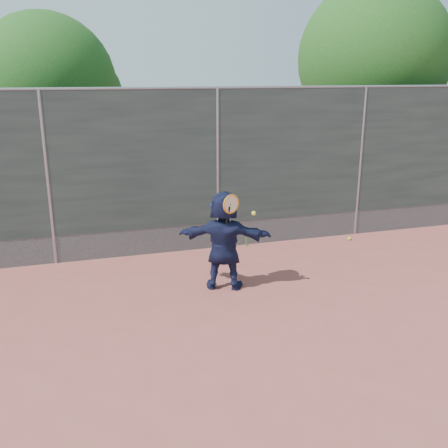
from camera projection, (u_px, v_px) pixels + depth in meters
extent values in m
plane|color=#9E4C42|center=(291.00, 333.00, 6.50)|extent=(80.00, 80.00, 0.00)
imported|color=#161C3D|center=(224.00, 240.00, 7.67)|extent=(1.51, 0.96, 1.56)
sphere|color=yellow|center=(349.00, 238.00, 10.11)|extent=(0.07, 0.07, 0.07)
cube|color=#38423D|center=(217.00, 158.00, 9.21)|extent=(20.00, 0.04, 2.50)
cube|color=slate|center=(218.00, 235.00, 9.64)|extent=(20.00, 0.03, 0.50)
cylinder|color=gray|center=(217.00, 88.00, 8.84)|extent=(20.00, 0.05, 0.05)
cylinder|color=gray|center=(48.00, 180.00, 8.46)|extent=(0.06, 0.06, 3.00)
cylinder|color=gray|center=(218.00, 171.00, 9.28)|extent=(0.06, 0.06, 3.00)
cylinder|color=gray|center=(360.00, 163.00, 10.09)|extent=(0.06, 0.06, 3.00)
torus|color=orange|center=(231.00, 204.00, 7.32)|extent=(0.28, 0.13, 0.29)
cylinder|color=beige|center=(231.00, 204.00, 7.32)|extent=(0.24, 0.09, 0.25)
cylinder|color=black|center=(227.00, 217.00, 7.38)|extent=(0.07, 0.13, 0.33)
sphere|color=yellow|center=(254.00, 213.00, 7.42)|extent=(0.07, 0.07, 0.07)
cylinder|color=#382314|center=(365.00, 154.00, 12.58)|extent=(0.28, 0.28, 2.60)
sphere|color=#23561C|center=(373.00, 58.00, 11.91)|extent=(3.60, 3.60, 3.60)
sphere|color=#23561C|center=(393.00, 74.00, 12.40)|extent=(2.52, 2.52, 2.52)
cylinder|color=#382314|center=(55.00, 172.00, 11.34)|extent=(0.28, 0.28, 2.20)
sphere|color=#23561C|center=(46.00, 84.00, 10.78)|extent=(3.00, 3.00, 3.00)
sphere|color=#23561C|center=(76.00, 97.00, 11.21)|extent=(2.10, 2.10, 2.10)
cone|color=#387226|center=(232.00, 241.00, 9.63)|extent=(0.03, 0.03, 0.26)
cone|color=#387226|center=(246.00, 239.00, 9.73)|extent=(0.03, 0.03, 0.30)
cone|color=#387226|center=(215.00, 244.00, 9.52)|extent=(0.03, 0.03, 0.22)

